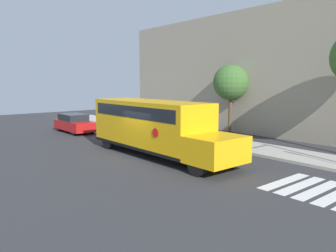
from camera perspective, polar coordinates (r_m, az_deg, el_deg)
name	(u,v)px	position (r m, az deg, el deg)	size (l,w,h in m)	color
ground_plane	(143,158)	(17.79, -4.40, -5.52)	(60.00, 60.00, 0.00)	#333335
sidewalk_strip	(223,142)	(22.09, 9.50, -2.81)	(44.00, 3.00, 0.15)	#B2ADA3
building_backdrop	(280,72)	(27.01, 18.89, 8.84)	(32.00, 4.00, 9.59)	#9E937F
school_bus	(154,125)	(18.05, -2.40, 0.25)	(10.00, 2.57, 3.02)	#EAA80F
parked_car	(74,123)	(27.62, -15.97, 0.47)	(4.44, 1.77, 1.48)	red
tree_far_sidewalk	(231,83)	(26.40, 10.88, 7.42)	(2.79, 2.79, 5.42)	brown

